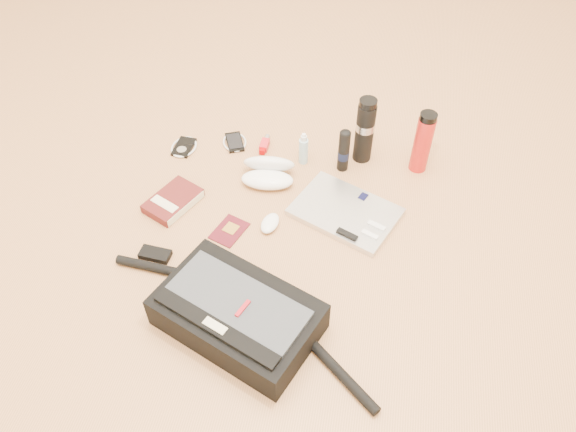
{
  "coord_description": "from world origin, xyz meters",
  "views": [
    {
      "loc": [
        0.25,
        -1.13,
        1.41
      ],
      "look_at": [
        0.01,
        0.09,
        0.06
      ],
      "focal_mm": 35.0,
      "sensor_mm": 36.0,
      "label": 1
    }
  ],
  "objects_px": {
    "thermos_black": "(365,130)",
    "thermos_red": "(423,142)",
    "messenger_bag": "(237,314)",
    "laptop": "(345,212)",
    "book": "(173,201)"
  },
  "relations": [
    {
      "from": "thermos_black",
      "to": "thermos_red",
      "type": "relative_size",
      "value": 1.07
    },
    {
      "from": "messenger_bag",
      "to": "thermos_red",
      "type": "bearing_deg",
      "value": 80.09
    },
    {
      "from": "messenger_bag",
      "to": "thermos_black",
      "type": "distance_m",
      "value": 0.84
    },
    {
      "from": "thermos_black",
      "to": "laptop",
      "type": "bearing_deg",
      "value": -94.48
    },
    {
      "from": "laptop",
      "to": "book",
      "type": "distance_m",
      "value": 0.59
    },
    {
      "from": "messenger_bag",
      "to": "thermos_black",
      "type": "height_order",
      "value": "thermos_black"
    },
    {
      "from": "laptop",
      "to": "thermos_black",
      "type": "distance_m",
      "value": 0.33
    },
    {
      "from": "messenger_bag",
      "to": "thermos_red",
      "type": "relative_size",
      "value": 3.5
    },
    {
      "from": "book",
      "to": "thermos_black",
      "type": "bearing_deg",
      "value": 55.88
    },
    {
      "from": "messenger_bag",
      "to": "laptop",
      "type": "height_order",
      "value": "messenger_bag"
    },
    {
      "from": "laptop",
      "to": "thermos_red",
      "type": "distance_m",
      "value": 0.38
    },
    {
      "from": "messenger_bag",
      "to": "book",
      "type": "xyz_separation_m",
      "value": [
        -0.34,
        0.43,
        -0.04
      ]
    },
    {
      "from": "messenger_bag",
      "to": "thermos_black",
      "type": "relative_size",
      "value": 3.27
    },
    {
      "from": "book",
      "to": "thermos_red",
      "type": "bearing_deg",
      "value": 48.07
    },
    {
      "from": "messenger_bag",
      "to": "thermos_red",
      "type": "xyz_separation_m",
      "value": [
        0.48,
        0.78,
        0.06
      ]
    }
  ]
}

